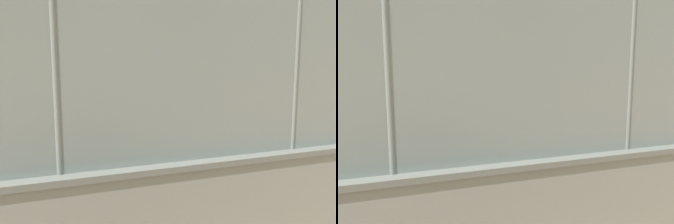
% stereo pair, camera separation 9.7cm
% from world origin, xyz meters
% --- Properties ---
extents(ground_plane, '(260.00, 260.00, 0.00)m').
position_xyz_m(ground_plane, '(0.00, 0.00, 0.00)').
color(ground_plane, tan).
extents(player_near_wall_returning, '(0.82, 0.98, 1.50)m').
position_xyz_m(player_near_wall_returning, '(1.95, 7.16, 0.88)').
color(player_near_wall_returning, '#591919').
rests_on(player_near_wall_returning, ground_plane).
extents(player_foreground_swinging, '(1.09, 0.74, 1.68)m').
position_xyz_m(player_foreground_swinging, '(2.76, -0.55, 0.99)').
color(player_foreground_swinging, '#591919').
rests_on(player_foreground_swinging, ground_plane).
extents(player_crossing_court, '(0.70, 1.13, 1.53)m').
position_xyz_m(player_crossing_court, '(2.09, 1.58, 0.90)').
color(player_crossing_court, black).
rests_on(player_crossing_court, ground_plane).
extents(sports_ball, '(0.19, 0.19, 0.19)m').
position_xyz_m(sports_ball, '(2.45, 8.42, 0.10)').
color(sports_ball, white).
rests_on(sports_ball, ground_plane).
extents(spare_ball_by_wall, '(0.18, 0.18, 0.18)m').
position_xyz_m(spare_ball_by_wall, '(3.31, 12.59, 0.09)').
color(spare_ball_by_wall, yellow).
rests_on(spare_ball_by_wall, ground_plane).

